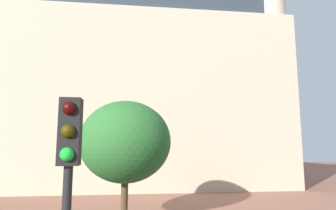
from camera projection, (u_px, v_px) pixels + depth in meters
landmark_building at (136, 93)px, 32.14m from camera, size 29.53×15.45×32.19m
traffic_light_pole at (67, 199)px, 3.76m from camera, size 0.28×0.34×4.44m
tree_curb_far at (126, 142)px, 14.99m from camera, size 4.68×4.68×6.16m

